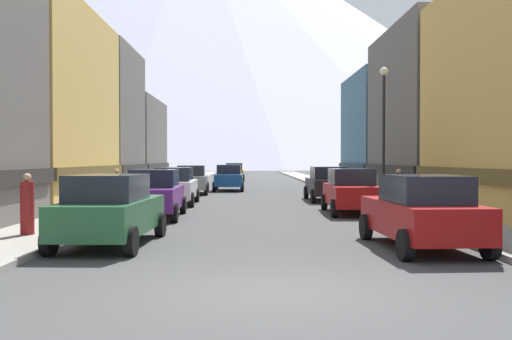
{
  "coord_description": "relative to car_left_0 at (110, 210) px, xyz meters",
  "views": [
    {
      "loc": [
        -0.41,
        -9.3,
        2.16
      ],
      "look_at": [
        0.29,
        31.38,
        1.4
      ],
      "focal_mm": 40.47,
      "sensor_mm": 36.0,
      "label": 1
    }
  ],
  "objects": [
    {
      "name": "car_driving_0",
      "position": [
        2.2,
        25.38,
        0.0
      ],
      "size": [
        2.06,
        4.4,
        1.78
      ],
      "color": "#19478C",
      "rests_on": "ground"
    },
    {
      "name": "storefront_right_3",
      "position": [
        14.73,
        28.59,
        3.18
      ],
      "size": [
        7.16,
        10.12,
        8.46
      ],
      "color": "slate",
      "rests_on": "ground"
    },
    {
      "name": "storefront_right_2",
      "position": [
        15.26,
        17.57,
        3.65
      ],
      "size": [
        8.22,
        10.8,
        9.42
      ],
      "color": "#66605B",
      "rests_on": "ground"
    },
    {
      "name": "potted_plant_0",
      "position": [
        -3.2,
        8.76,
        -0.3
      ],
      "size": [
        0.62,
        0.62,
        0.88
      ],
      "color": "#4C4C51",
      "rests_on": "sidewalk_left"
    },
    {
      "name": "storefront_left_3",
      "position": [
        -8.58,
        32.15,
        2.46
      ],
      "size": [
        10.06,
        10.65,
        6.97
      ],
      "color": "#66605B",
      "rests_on": "ground"
    },
    {
      "name": "car_right_2",
      "position": [
        7.6,
        15.37,
        0.0
      ],
      "size": [
        2.07,
        4.4,
        1.78
      ],
      "color": "black",
      "rests_on": "ground"
    },
    {
      "name": "sidewalk_right",
      "position": [
        10.05,
        29.91,
        -0.82
      ],
      "size": [
        2.5,
        100.0,
        0.15
      ],
      "primitive_type": "cube",
      "color": "gray",
      "rests_on": "ground"
    },
    {
      "name": "car_left_0",
      "position": [
        0.0,
        0.0,
        0.0
      ],
      "size": [
        2.25,
        4.48,
        1.78
      ],
      "color": "#265933",
      "rests_on": "ground"
    },
    {
      "name": "pedestrian_0",
      "position": [
        -2.45,
        1.04,
        0.0
      ],
      "size": [
        0.36,
        0.36,
        1.63
      ],
      "color": "maroon",
      "rests_on": "sidewalk_left"
    },
    {
      "name": "pedestrian_1",
      "position": [
        10.05,
        10.65,
        -0.02
      ],
      "size": [
        0.36,
        0.36,
        1.59
      ],
      "color": "#333338",
      "rests_on": "sidewalk_right"
    },
    {
      "name": "pedestrian_2",
      "position": [
        -2.45,
        11.66,
        -0.02
      ],
      "size": [
        0.36,
        0.36,
        1.58
      ],
      "color": "#333338",
      "rests_on": "sidewalk_left"
    },
    {
      "name": "car_right_0",
      "position": [
        7.61,
        -0.67,
        0.0
      ],
      "size": [
        2.24,
        4.48,
        1.78
      ],
      "color": "#9E1111",
      "rests_on": "ground"
    },
    {
      "name": "car_right_1",
      "position": [
        7.6,
        8.48,
        0.0
      ],
      "size": [
        2.15,
        4.44,
        1.78
      ],
      "color": "#9E1111",
      "rests_on": "ground"
    },
    {
      "name": "car_left_2",
      "position": [
        0.0,
        13.0,
        0.0
      ],
      "size": [
        2.11,
        4.42,
        1.78
      ],
      "color": "silver",
      "rests_on": "ground"
    },
    {
      "name": "car_left_3",
      "position": [
        0.01,
        21.48,
        0.0
      ],
      "size": [
        2.23,
        4.48,
        1.78
      ],
      "color": "slate",
      "rests_on": "ground"
    },
    {
      "name": "streetlamp_right",
      "position": [
        9.15,
        9.63,
        3.09
      ],
      "size": [
        0.36,
        0.36,
        5.86
      ],
      "color": "black",
      "rests_on": "sidewalk_right"
    },
    {
      "name": "car_left_1",
      "position": [
        0.0,
        6.87,
        0.0
      ],
      "size": [
        2.14,
        4.44,
        1.78
      ],
      "color": "#591E72",
      "rests_on": "ground"
    },
    {
      "name": "mountain_backdrop",
      "position": [
        -20.99,
        254.91,
        59.37
      ],
      "size": [
        326.37,
        326.37,
        120.54
      ],
      "primitive_type": "cone",
      "color": "silver",
      "rests_on": "ground"
    },
    {
      "name": "storefront_left_2",
      "position": [
        -6.97,
        22.26,
        3.52
      ],
      "size": [
        6.85,
        8.06,
        9.15
      ],
      "color": "#66605B",
      "rests_on": "ground"
    },
    {
      "name": "sidewalk_left",
      "position": [
        -2.45,
        29.91,
        -0.82
      ],
      "size": [
        2.5,
        100.0,
        0.15
      ],
      "primitive_type": "cube",
      "color": "gray",
      "rests_on": "ground"
    },
    {
      "name": "car_driving_1",
      "position": [
        2.2,
        42.84,
        0.0
      ],
      "size": [
        2.06,
        4.4,
        1.78
      ],
      "color": "#B28419",
      "rests_on": "ground"
    },
    {
      "name": "ground_plane",
      "position": [
        3.8,
        -5.09,
        -0.9
      ],
      "size": [
        400.0,
        400.0,
        0.0
      ],
      "primitive_type": "plane",
      "color": "#414141"
    }
  ]
}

